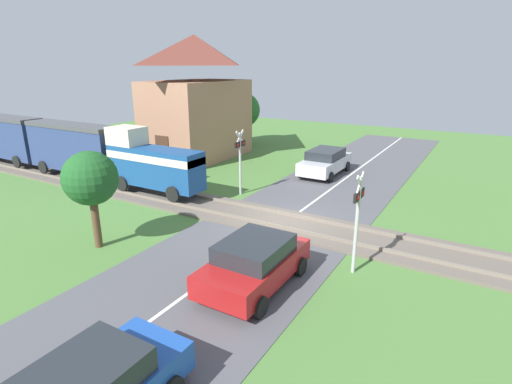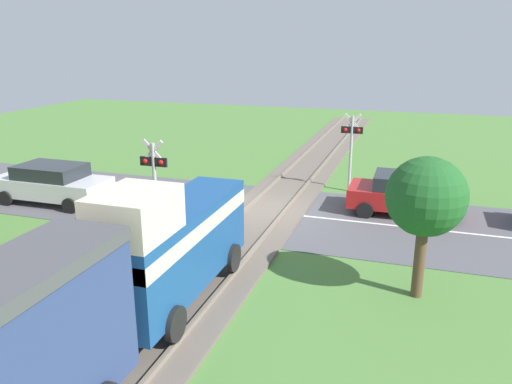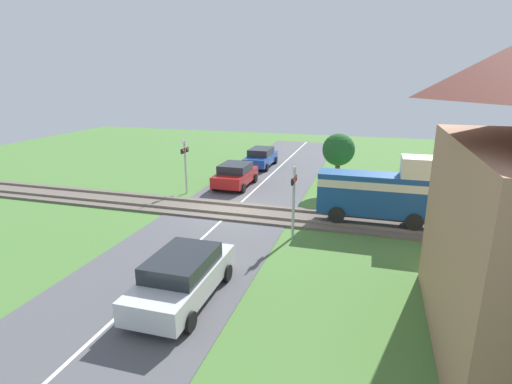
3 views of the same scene
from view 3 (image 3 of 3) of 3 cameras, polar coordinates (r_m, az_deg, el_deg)
The scene contains 10 objects.
ground_plane at distance 20.97m, azimuth -3.57°, elevation -2.86°, with size 60.00×60.00×0.00m, color #4C7A38.
road_surface at distance 20.97m, azimuth -3.57°, elevation -2.83°, with size 48.00×6.40×0.02m.
track_bed at distance 20.95m, azimuth -3.57°, elevation -2.68°, with size 2.80×48.00×0.24m.
car_near_crossing at distance 25.59m, azimuth -2.96°, elevation 2.51°, with size 3.98×2.07×1.50m.
car_far_side at distance 12.99m, azimuth -10.42°, elevation -11.72°, with size 4.57×2.03×1.54m.
car_behind_queue at distance 31.24m, azimuth 0.71°, elevation 5.01°, with size 4.32×1.87×1.47m.
crossing_signal_west_approach at distance 24.10m, azimuth -10.10°, elevation 4.66°, with size 0.90×0.18×3.32m.
crossing_signal_east_approach at distance 17.05m, azimuth 5.41°, elevation 0.07°, with size 0.90×0.18×3.32m.
pedestrian_by_station at distance 17.07m, azimuth 30.37°, elevation -7.08°, with size 0.40×0.40×1.62m.
tree_roadside_hedge at distance 24.48m, azimuth 11.71°, elevation 5.88°, with size 1.93×1.93×3.59m.
Camera 3 is at (18.61, 6.83, 6.84)m, focal length 28.00 mm.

